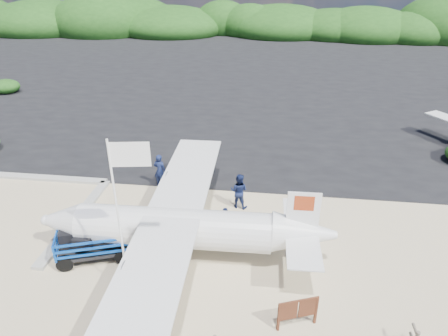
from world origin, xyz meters
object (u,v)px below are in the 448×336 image
at_px(signboard, 296,326).
at_px(aircraft_large, 414,84).
at_px(aircraft_small, 158,64).
at_px(baggage_cart, 97,256).
at_px(crew_b, 239,191).
at_px(crew_c, 226,223).
at_px(crew_a, 160,171).
at_px(flagpole, 130,295).

height_order(signboard, aircraft_large, aircraft_large).
bearing_deg(aircraft_small, baggage_cart, 66.16).
relative_size(crew_b, crew_c, 1.17).
relative_size(crew_a, aircraft_large, 0.13).
xyz_separation_m(signboard, aircraft_large, (12.64, 31.36, 0.00)).
bearing_deg(crew_c, flagpole, 28.87).
relative_size(crew_a, crew_b, 1.05).
bearing_deg(crew_b, aircraft_large, -110.13).
bearing_deg(crew_b, signboard, 122.01).
height_order(flagpole, signboard, flagpole).
bearing_deg(flagpole, baggage_cart, 137.49).
height_order(baggage_cart, crew_b, crew_b).
xyz_separation_m(flagpole, aircraft_large, (18.61, 30.69, 0.00)).
bearing_deg(signboard, aircraft_small, 91.64).
height_order(flagpole, crew_c, flagpole).
relative_size(crew_b, aircraft_large, 0.13).
xyz_separation_m(signboard, crew_b, (-2.57, 7.02, 0.90)).
distance_m(flagpole, aircraft_small, 37.04).
distance_m(signboard, aircraft_small, 39.53).
distance_m(baggage_cart, crew_a, 6.12).
height_order(signboard, crew_b, crew_b).
bearing_deg(flagpole, aircraft_small, 103.89).
bearing_deg(crew_a, signboard, 140.95).
height_order(baggage_cart, flagpole, flagpole).
distance_m(crew_a, crew_c, 5.69).
height_order(baggage_cart, aircraft_large, aircraft_large).
xyz_separation_m(flagpole, aircraft_small, (-8.89, 35.96, 0.00)).
distance_m(signboard, aircraft_large, 33.81).
distance_m(crew_a, aircraft_large, 30.10).
bearing_deg(crew_b, crew_a, -6.96).
xyz_separation_m(crew_a, crew_c, (4.00, -4.05, -0.17)).
relative_size(flagpole, crew_b, 3.42).
bearing_deg(aircraft_small, crew_a, 70.61).
xyz_separation_m(baggage_cart, signboard, (8.03, -2.56, 0.00)).
bearing_deg(crew_c, crew_b, -119.53).
height_order(crew_a, crew_b, crew_a).
bearing_deg(baggage_cart, signboard, -36.65).
relative_size(crew_c, aircraft_large, 0.11).
relative_size(flagpole, signboard, 4.19).
distance_m(flagpole, crew_a, 7.94).
height_order(baggage_cart, signboard, baggage_cart).
bearing_deg(flagpole, crew_c, 51.00).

